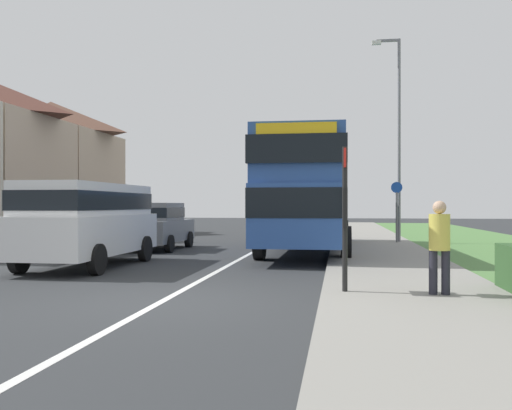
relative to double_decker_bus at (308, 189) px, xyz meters
The scene contains 10 objects.
ground_plane 10.60m from the double_decker_bus, 100.22° to the right, with size 120.00×120.00×0.00m, color #2D3033.
lane_marking_centre 3.59m from the double_decker_bus, 129.78° to the right, with size 0.14×60.00×0.01m, color silver.
pavement_near_side 5.26m from the double_decker_bus, 60.76° to the right, with size 3.20×68.00×0.12m, color gray.
double_decker_bus is the anchor object (origin of this frame).
parked_van_white 7.71m from the double_decker_bus, 134.27° to the right, with size 2.11×5.14×2.14m.
parked_car_grey 5.57m from the double_decker_bus, behind, with size 1.88×3.98×1.67m.
pedestrian_at_stop 10.02m from the double_decker_bus, 74.26° to the right, with size 0.34×0.34×1.67m.
bus_stop_sign 9.53m from the double_decker_bus, 83.01° to the right, with size 0.09×0.52×2.60m.
cycle_route_sign 5.05m from the double_decker_bus, 48.54° to the left, with size 0.44×0.08×2.52m.
street_lamp_mid 5.93m from the double_decker_bus, 51.11° to the left, with size 1.14×0.20×8.32m.
Camera 1 is at (2.91, -9.00, 1.60)m, focal length 39.56 mm.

